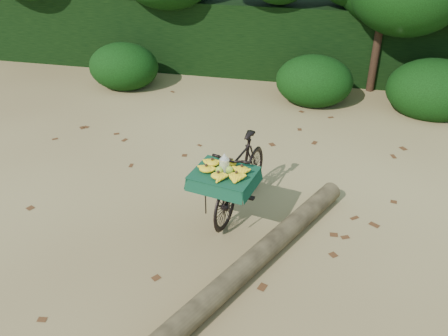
# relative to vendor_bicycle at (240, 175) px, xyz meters

# --- Properties ---
(ground) EXTENTS (80.00, 80.00, 0.00)m
(ground) POSITION_rel_vendor_bicycle_xyz_m (-0.68, 0.08, -0.58)
(ground) COLOR tan
(ground) RESTS_ON ground
(vendor_bicycle) EXTENTS (1.03, 1.97, 1.14)m
(vendor_bicycle) POSITION_rel_vendor_bicycle_xyz_m (0.00, 0.00, 0.00)
(vendor_bicycle) COLOR black
(vendor_bicycle) RESTS_ON ground
(fallen_log) EXTENTS (2.01, 3.64, 0.28)m
(fallen_log) POSITION_rel_vendor_bicycle_xyz_m (0.47, -1.19, -0.44)
(fallen_log) COLOR brown
(fallen_log) RESTS_ON ground
(hedge_backdrop) EXTENTS (26.00, 1.80, 1.80)m
(hedge_backdrop) POSITION_rel_vendor_bicycle_xyz_m (-0.68, 6.38, 0.32)
(hedge_backdrop) COLOR black
(hedge_backdrop) RESTS_ON ground
(bush_clumps) EXTENTS (8.80, 1.70, 0.90)m
(bush_clumps) POSITION_rel_vendor_bicycle_xyz_m (-0.18, 4.38, -0.13)
(bush_clumps) COLOR black
(bush_clumps) RESTS_ON ground
(leaf_litter) EXTENTS (7.00, 7.30, 0.01)m
(leaf_litter) POSITION_rel_vendor_bicycle_xyz_m (-0.68, 0.73, -0.58)
(leaf_litter) COLOR #4C2A14
(leaf_litter) RESTS_ON ground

